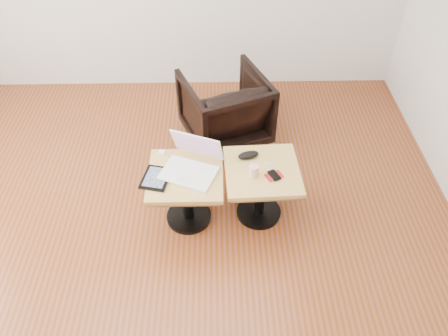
{
  "coord_description": "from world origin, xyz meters",
  "views": [
    {
      "loc": [
        0.43,
        -1.76,
        2.6
      ],
      "look_at": [
        0.47,
        0.38,
        0.52
      ],
      "focal_mm": 35.0,
      "sensor_mm": 36.0,
      "label": 1
    }
  ],
  "objects_px": {
    "side_table_right": "(261,181)",
    "side_table_left": "(186,186)",
    "laptop": "(191,164)",
    "striped_cup": "(254,171)",
    "armchair": "(225,108)"
  },
  "relations": [
    {
      "from": "laptop",
      "to": "striped_cup",
      "type": "height_order",
      "value": "laptop"
    },
    {
      "from": "side_table_right",
      "to": "laptop",
      "type": "height_order",
      "value": "laptop"
    },
    {
      "from": "armchair",
      "to": "side_table_right",
      "type": "bearing_deg",
      "value": 82.49
    },
    {
      "from": "side_table_right",
      "to": "laptop",
      "type": "distance_m",
      "value": 0.52
    },
    {
      "from": "striped_cup",
      "to": "side_table_left",
      "type": "bearing_deg",
      "value": 177.05
    },
    {
      "from": "side_table_right",
      "to": "side_table_left",
      "type": "bearing_deg",
      "value": -178.96
    },
    {
      "from": "side_table_left",
      "to": "side_table_right",
      "type": "xyz_separation_m",
      "value": [
        0.54,
        0.03,
        0.0
      ]
    },
    {
      "from": "striped_cup",
      "to": "armchair",
      "type": "distance_m",
      "value": 1.02
    },
    {
      "from": "striped_cup",
      "to": "armchair",
      "type": "xyz_separation_m",
      "value": [
        -0.17,
        0.99,
        -0.2
      ]
    },
    {
      "from": "side_table_right",
      "to": "armchair",
      "type": "bearing_deg",
      "value": 101.98
    },
    {
      "from": "armchair",
      "to": "striped_cup",
      "type": "bearing_deg",
      "value": 77.98
    },
    {
      "from": "laptop",
      "to": "side_table_right",
      "type": "bearing_deg",
      "value": 20.5
    },
    {
      "from": "side_table_left",
      "to": "armchair",
      "type": "bearing_deg",
      "value": 73.01
    },
    {
      "from": "laptop",
      "to": "striped_cup",
      "type": "relative_size",
      "value": 5.33
    },
    {
      "from": "laptop",
      "to": "striped_cup",
      "type": "bearing_deg",
      "value": 12.75
    }
  ]
}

